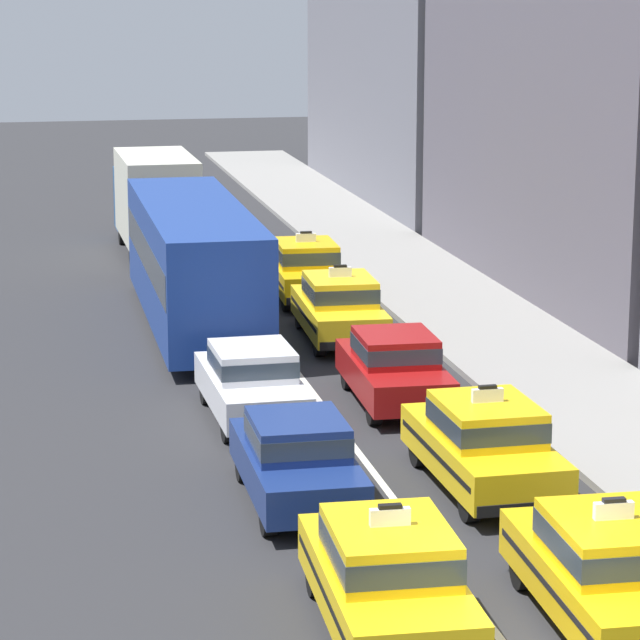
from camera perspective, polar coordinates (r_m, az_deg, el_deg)
name	(u,v)px	position (r m, az deg, el deg)	size (l,w,h in m)	color
lane_stripe_left_right	(269,335)	(39.42, -1.89, -0.54)	(0.14, 80.00, 0.01)	silver
sidewalk_curb	(545,369)	(36.10, 8.27, -1.79)	(4.00, 90.00, 0.15)	gray
taxi_left_nearest	(388,576)	(21.62, 2.51, -9.41)	(1.97, 4.62, 1.96)	black
sedan_left_second	(297,458)	(26.74, -0.85, -5.09)	(1.80, 4.32, 1.58)	black
sedan_left_third	(252,381)	(31.72, -2.52, -2.25)	(1.84, 4.33, 1.58)	black
bus_left_fourth	(194,259)	(39.90, -4.66, 2.25)	(2.59, 11.22, 3.22)	black
box_truck_left_fifth	(154,198)	(51.34, -6.12, 4.50)	(2.35, 6.98, 3.27)	black
taxi_right_nearest	(608,569)	(22.21, 10.57, -9.01)	(1.95, 4.61, 1.96)	black
taxi_right_second	(484,443)	(27.61, 6.07, -4.52)	(1.88, 4.59, 1.96)	black
sedan_right_third	(394,366)	(32.86, 2.76, -1.72)	(1.90, 4.36, 1.58)	black
taxi_right_fourth	(339,307)	(38.53, 0.72, 0.49)	(1.99, 4.63, 1.96)	black
taxi_right_fifth	(305,269)	(43.53, -0.54, 1.90)	(1.99, 4.63, 1.96)	black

